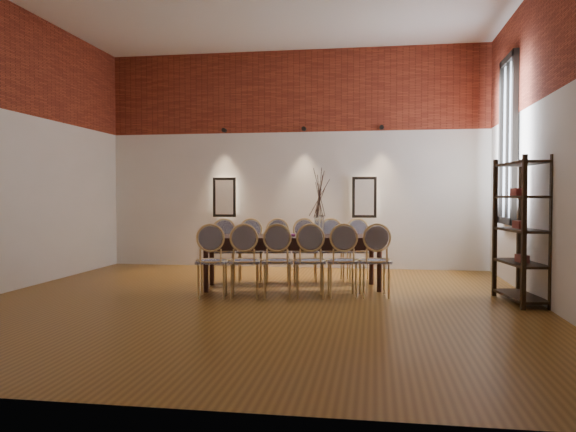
# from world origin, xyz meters

# --- Properties ---
(floor) EXTENTS (7.00, 7.00, 0.02)m
(floor) POSITION_xyz_m (0.00, 0.00, -0.01)
(floor) COLOR brown
(floor) RESTS_ON ground
(wall_back) EXTENTS (7.00, 0.10, 4.00)m
(wall_back) POSITION_xyz_m (0.00, 3.55, 2.00)
(wall_back) COLOR silver
(wall_back) RESTS_ON ground
(wall_front) EXTENTS (7.00, 0.10, 4.00)m
(wall_front) POSITION_xyz_m (0.00, -3.55, 2.00)
(wall_front) COLOR silver
(wall_front) RESTS_ON ground
(wall_right) EXTENTS (0.10, 7.00, 4.00)m
(wall_right) POSITION_xyz_m (3.55, 0.00, 2.00)
(wall_right) COLOR silver
(wall_right) RESTS_ON ground
(brick_band_back) EXTENTS (7.00, 0.02, 1.50)m
(brick_band_back) POSITION_xyz_m (0.00, 3.48, 3.25)
(brick_band_back) COLOR maroon
(brick_band_back) RESTS_ON ground
(brick_band_right) EXTENTS (0.02, 7.00, 1.50)m
(brick_band_right) POSITION_xyz_m (3.48, 0.00, 3.25)
(brick_band_right) COLOR maroon
(brick_band_right) RESTS_ON ground
(niche_left) EXTENTS (0.36, 0.06, 0.66)m
(niche_left) POSITION_xyz_m (-1.30, 3.45, 1.30)
(niche_left) COLOR #FFEAC6
(niche_left) RESTS_ON wall_back
(niche_right) EXTENTS (0.36, 0.06, 0.66)m
(niche_right) POSITION_xyz_m (1.30, 3.45, 1.30)
(niche_right) COLOR #FFEAC6
(niche_right) RESTS_ON wall_back
(spot_fixture_left) EXTENTS (0.08, 0.10, 0.08)m
(spot_fixture_left) POSITION_xyz_m (-1.30, 3.42, 2.55)
(spot_fixture_left) COLOR black
(spot_fixture_left) RESTS_ON wall_back
(spot_fixture_mid) EXTENTS (0.08, 0.10, 0.08)m
(spot_fixture_mid) POSITION_xyz_m (0.20, 3.42, 2.55)
(spot_fixture_mid) COLOR black
(spot_fixture_mid) RESTS_ON wall_back
(spot_fixture_right) EXTENTS (0.08, 0.10, 0.08)m
(spot_fixture_right) POSITION_xyz_m (1.60, 3.42, 2.55)
(spot_fixture_right) COLOR black
(spot_fixture_right) RESTS_ON wall_back
(window_glass) EXTENTS (0.02, 0.78, 2.38)m
(window_glass) POSITION_xyz_m (3.46, 2.00, 2.15)
(window_glass) COLOR silver
(window_glass) RESTS_ON wall_right
(window_frame) EXTENTS (0.08, 0.90, 2.50)m
(window_frame) POSITION_xyz_m (3.44, 2.00, 2.15)
(window_frame) COLOR black
(window_frame) RESTS_ON wall_right
(window_mullion) EXTENTS (0.06, 0.06, 2.40)m
(window_mullion) POSITION_xyz_m (3.44, 2.00, 2.15)
(window_mullion) COLOR black
(window_mullion) RESTS_ON wall_right
(dining_table) EXTENTS (2.64, 1.23, 0.75)m
(dining_table) POSITION_xyz_m (0.32, 1.13, 0.38)
(dining_table) COLOR #341812
(dining_table) RESTS_ON floor
(chair_near_a) EXTENTS (0.51, 0.51, 0.94)m
(chair_near_a) POSITION_xyz_m (-0.61, 0.27, 0.47)
(chair_near_a) COLOR #DFBB76
(chair_near_a) RESTS_ON floor
(chair_near_b) EXTENTS (0.51, 0.51, 0.94)m
(chair_near_b) POSITION_xyz_m (-0.19, 0.34, 0.47)
(chair_near_b) COLOR #DFBB76
(chair_near_b) RESTS_ON floor
(chair_near_c) EXTENTS (0.51, 0.51, 0.94)m
(chair_near_c) POSITION_xyz_m (0.23, 0.42, 0.47)
(chair_near_c) COLOR #DFBB76
(chair_near_c) RESTS_ON floor
(chair_near_d) EXTENTS (0.51, 0.51, 0.94)m
(chair_near_d) POSITION_xyz_m (0.65, 0.49, 0.47)
(chair_near_d) COLOR #DFBB76
(chair_near_d) RESTS_ON floor
(chair_near_e) EXTENTS (0.51, 0.51, 0.94)m
(chair_near_e) POSITION_xyz_m (1.07, 0.56, 0.47)
(chair_near_e) COLOR #DFBB76
(chair_near_e) RESTS_ON floor
(chair_near_f) EXTENTS (0.51, 0.51, 0.94)m
(chair_near_f) POSITION_xyz_m (1.48, 0.63, 0.47)
(chair_near_f) COLOR #DFBB76
(chair_near_f) RESTS_ON floor
(chair_far_a) EXTENTS (0.51, 0.51, 0.94)m
(chair_far_a) POSITION_xyz_m (-0.84, 1.63, 0.47)
(chair_far_a) COLOR #DFBB76
(chair_far_a) RESTS_ON floor
(chair_far_b) EXTENTS (0.51, 0.51, 0.94)m
(chair_far_b) POSITION_xyz_m (-0.42, 1.70, 0.47)
(chair_far_b) COLOR #DFBB76
(chair_far_b) RESTS_ON floor
(chair_far_c) EXTENTS (0.51, 0.51, 0.94)m
(chair_far_c) POSITION_xyz_m (-0.00, 1.77, 0.47)
(chair_far_c) COLOR #DFBB76
(chair_far_c) RESTS_ON floor
(chair_far_d) EXTENTS (0.51, 0.51, 0.94)m
(chair_far_d) POSITION_xyz_m (0.42, 1.84, 0.47)
(chair_far_d) COLOR #DFBB76
(chair_far_d) RESTS_ON floor
(chair_far_e) EXTENTS (0.51, 0.51, 0.94)m
(chair_far_e) POSITION_xyz_m (0.83, 1.92, 0.47)
(chair_far_e) COLOR #DFBB76
(chair_far_e) RESTS_ON floor
(chair_far_f) EXTENTS (0.51, 0.51, 0.94)m
(chair_far_f) POSITION_xyz_m (1.25, 1.99, 0.47)
(chair_far_f) COLOR #DFBB76
(chair_far_f) RESTS_ON floor
(vase) EXTENTS (0.14, 0.14, 0.30)m
(vase) POSITION_xyz_m (0.70, 1.20, 0.90)
(vase) COLOR silver
(vase) RESTS_ON dining_table
(dried_branches) EXTENTS (0.50, 0.50, 0.70)m
(dried_branches) POSITION_xyz_m (0.70, 1.20, 1.35)
(dried_branches) COLOR #47342C
(dried_branches) RESTS_ON vase
(bowl) EXTENTS (0.24, 0.24, 0.18)m
(bowl) POSITION_xyz_m (0.12, 1.05, 0.84)
(bowl) COLOR brown
(bowl) RESTS_ON dining_table
(book) EXTENTS (0.29, 0.22, 0.03)m
(book) POSITION_xyz_m (0.23, 1.14, 0.77)
(book) COLOR #8F3072
(book) RESTS_ON dining_table
(shelving_rack) EXTENTS (0.52, 1.04, 1.80)m
(shelving_rack) POSITION_xyz_m (3.28, 0.50, 0.90)
(shelving_rack) COLOR black
(shelving_rack) RESTS_ON floor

